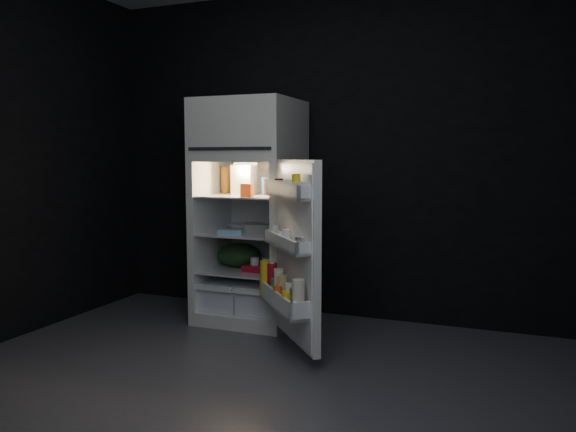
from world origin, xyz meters
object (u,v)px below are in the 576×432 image
at_px(refrigerator, 251,203).
at_px(egg_carton, 261,229).
at_px(fridge_door, 292,255).
at_px(yogurt_tray, 262,269).
at_px(milk_jug, 244,180).

xyz_separation_m(refrigerator, egg_carton, (0.12, -0.07, -0.19)).
distance_m(fridge_door, yogurt_tray, 0.76).
height_order(fridge_door, yogurt_tray, fridge_door).
distance_m(refrigerator, milk_jug, 0.20).
xyz_separation_m(fridge_door, egg_carton, (-0.50, 0.60, 0.08)).
height_order(refrigerator, yogurt_tray, refrigerator).
height_order(fridge_door, milk_jug, fridge_door).
xyz_separation_m(milk_jug, yogurt_tray, (0.20, -0.11, -0.69)).
relative_size(refrigerator, egg_carton, 6.78).
height_order(refrigerator, fridge_door, refrigerator).
bearing_deg(egg_carton, milk_jug, 147.99).
height_order(milk_jug, egg_carton, milk_jug).
bearing_deg(milk_jug, refrigerator, 1.79).
bearing_deg(refrigerator, yogurt_tray, -38.91).
bearing_deg(fridge_door, egg_carton, 129.66).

